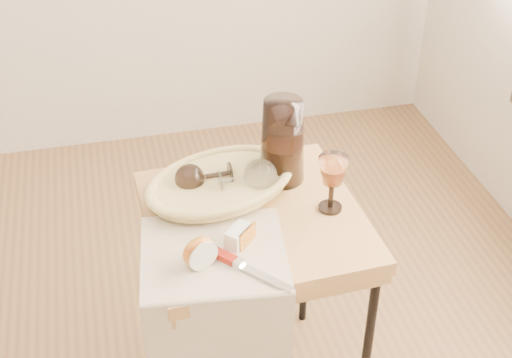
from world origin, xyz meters
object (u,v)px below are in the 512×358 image
object	(u,v)px
wine_goblet	(332,184)
apple_half	(198,251)
goblet_lying_b	(243,178)
goblet_lying_a	(207,176)
table_knife	(242,265)
side_table	(254,310)
tea_towel	(214,253)
pitcher	(282,141)
bread_basket	(221,186)

from	to	relation	value
wine_goblet	apple_half	distance (m)	0.38
goblet_lying_b	wine_goblet	size ratio (longest dim) A/B	0.93
goblet_lying_a	table_knife	bearing A→B (deg)	92.91
side_table	wine_goblet	world-z (taller)	wine_goblet
tea_towel	wine_goblet	size ratio (longest dim) A/B	2.17
goblet_lying_a	pitcher	xyz separation A→B (m)	(0.20, 0.02, 0.06)
bread_basket	pitcher	distance (m)	0.20
tea_towel	goblet_lying_a	size ratio (longest dim) A/B	2.65
tea_towel	side_table	bearing A→B (deg)	51.65
side_table	table_knife	xyz separation A→B (m)	(-0.07, -0.19, 0.35)
bread_basket	tea_towel	bearing A→B (deg)	-124.58
bread_basket	table_knife	size ratio (longest dim) A/B	1.49
goblet_lying_b	table_knife	world-z (taller)	goblet_lying_b
goblet_lying_a	wine_goblet	world-z (taller)	wine_goblet
pitcher	apple_half	distance (m)	0.40
bread_basket	apple_half	world-z (taller)	apple_half
goblet_lying_b	wine_goblet	distance (m)	0.23
goblet_lying_a	goblet_lying_b	distance (m)	0.09
goblet_lying_a	apple_half	size ratio (longest dim) A/B	1.59
tea_towel	goblet_lying_a	world-z (taller)	goblet_lying_a
side_table	tea_towel	xyz separation A→B (m)	(-0.13, -0.13, 0.34)
side_table	apple_half	world-z (taller)	apple_half
goblet_lying_a	goblet_lying_b	world-z (taller)	goblet_lying_b
side_table	goblet_lying_a	xyz separation A→B (m)	(-0.10, 0.12, 0.39)
table_knife	pitcher	bearing A→B (deg)	110.07
goblet_lying_b	pitcher	size ratio (longest dim) A/B	0.53
tea_towel	wine_goblet	distance (m)	0.34
bread_basket	table_knife	xyz separation A→B (m)	(-0.01, -0.29, -0.01)
tea_towel	bread_basket	bearing A→B (deg)	81.26
pitcher	wine_goblet	xyz separation A→B (m)	(0.08, -0.16, -0.04)
pitcher	table_knife	size ratio (longest dim) A/B	1.13
bread_basket	wine_goblet	xyz separation A→B (m)	(0.25, -0.12, 0.05)
goblet_lying_a	wine_goblet	xyz separation A→B (m)	(0.29, -0.14, 0.03)
pitcher	wine_goblet	bearing A→B (deg)	-46.49
goblet_lying_b	wine_goblet	bearing A→B (deg)	-27.87
goblet_lying_b	pitcher	bearing A→B (deg)	25.29
goblet_lying_b	apple_half	bearing A→B (deg)	-124.39
bread_basket	pitcher	world-z (taller)	pitcher
wine_goblet	table_knife	size ratio (longest dim) A/B	0.64
side_table	pitcher	world-z (taller)	pitcher
apple_half	tea_towel	bearing A→B (deg)	13.78
table_knife	goblet_lying_b	bearing A→B (deg)	125.74
tea_towel	goblet_lying_b	xyz separation A→B (m)	(0.12, 0.20, 0.05)
side_table	table_knife	world-z (taller)	table_knife
pitcher	bread_basket	bearing A→B (deg)	-152.03
wine_goblet	apple_half	xyz separation A→B (m)	(-0.35, -0.13, -0.03)
tea_towel	goblet_lying_a	xyz separation A→B (m)	(0.03, 0.24, 0.05)
bread_basket	apple_half	bearing A→B (deg)	-130.72
tea_towel	wine_goblet	world-z (taller)	wine_goblet
side_table	pitcher	size ratio (longest dim) A/B	2.48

